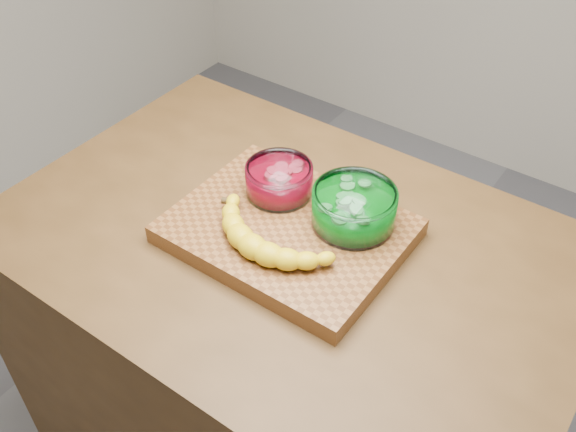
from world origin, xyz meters
The scene contains 5 objects.
counter centered at (0.00, 0.00, 0.45)m, with size 1.20×0.80×0.90m, color #492F16.
cutting_board centered at (0.00, 0.00, 0.92)m, with size 0.45×0.35×0.04m, color brown.
bowl_red centered at (-0.07, 0.07, 0.97)m, with size 0.14×0.14×0.07m.
bowl_green centered at (0.10, 0.08, 0.98)m, with size 0.17×0.17×0.08m.
banana centered at (0.00, -0.07, 0.96)m, with size 0.31×0.15×0.04m, color gold, non-canonical shape.
Camera 1 is at (0.55, -0.77, 1.80)m, focal length 40.00 mm.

